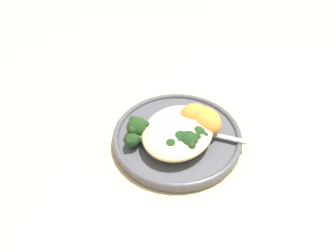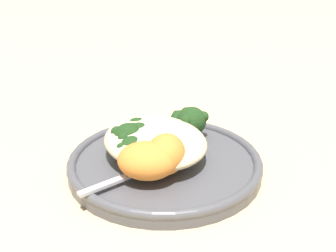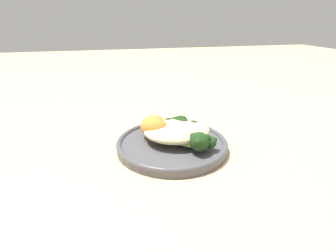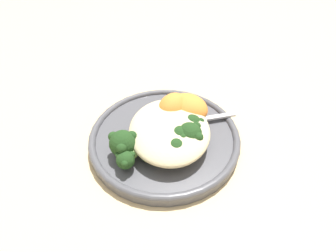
% 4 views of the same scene
% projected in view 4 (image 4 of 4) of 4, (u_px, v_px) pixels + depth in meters
% --- Properties ---
extents(ground_plane, '(4.00, 4.00, 0.00)m').
position_uv_depth(ground_plane, '(164.00, 136.00, 0.45)').
color(ground_plane, '#D6B784').
extents(plate, '(0.25, 0.25, 0.02)m').
position_uv_depth(plate, '(163.00, 137.00, 0.44)').
color(plate, '#4C4C51').
rests_on(plate, ground_plane).
extents(quinoa_mound, '(0.15, 0.13, 0.04)m').
position_uv_depth(quinoa_mound, '(169.00, 130.00, 0.41)').
color(quinoa_mound, beige).
rests_on(quinoa_mound, plate).
extents(broccoli_stalk_0, '(0.10, 0.10, 0.04)m').
position_uv_depth(broccoli_stalk_0, '(129.00, 140.00, 0.39)').
color(broccoli_stalk_0, '#8EB25B').
rests_on(broccoli_stalk_0, plate).
extents(broccoli_stalk_1, '(0.11, 0.08, 0.03)m').
position_uv_depth(broccoli_stalk_1, '(140.00, 145.00, 0.39)').
color(broccoli_stalk_1, '#8EB25B').
rests_on(broccoli_stalk_1, plate).
extents(broccoli_stalk_2, '(0.09, 0.05, 0.03)m').
position_uv_depth(broccoli_stalk_2, '(153.00, 144.00, 0.39)').
color(broccoli_stalk_2, '#8EB25B').
rests_on(broccoli_stalk_2, plate).
extents(broccoli_stalk_3, '(0.11, 0.05, 0.04)m').
position_uv_depth(broccoli_stalk_3, '(173.00, 145.00, 0.39)').
color(broccoli_stalk_3, '#8EB25B').
rests_on(broccoli_stalk_3, plate).
extents(broccoli_stalk_4, '(0.08, 0.06, 0.04)m').
position_uv_depth(broccoli_stalk_4, '(178.00, 136.00, 0.40)').
color(broccoli_stalk_4, '#8EB25B').
rests_on(broccoli_stalk_4, plate).
extents(broccoli_stalk_5, '(0.08, 0.08, 0.04)m').
position_uv_depth(broccoli_stalk_5, '(186.00, 134.00, 0.40)').
color(broccoli_stalk_5, '#8EB25B').
rests_on(broccoli_stalk_5, plate).
extents(broccoli_stalk_6, '(0.05, 0.08, 0.04)m').
position_uv_depth(broccoli_stalk_6, '(187.00, 125.00, 0.42)').
color(broccoli_stalk_6, '#8EB25B').
rests_on(broccoli_stalk_6, plate).
extents(sweet_potato_chunk_0, '(0.08, 0.09, 0.04)m').
position_uv_depth(sweet_potato_chunk_0, '(188.00, 108.00, 0.44)').
color(sweet_potato_chunk_0, orange).
rests_on(sweet_potato_chunk_0, plate).
extents(sweet_potato_chunk_1, '(0.04, 0.05, 0.03)m').
position_uv_depth(sweet_potato_chunk_1, '(177.00, 111.00, 0.44)').
color(sweet_potato_chunk_1, orange).
rests_on(sweet_potato_chunk_1, plate).
extents(sweet_potato_chunk_2, '(0.07, 0.07, 0.03)m').
position_uv_depth(sweet_potato_chunk_2, '(170.00, 117.00, 0.43)').
color(sweet_potato_chunk_2, orange).
rests_on(sweet_potato_chunk_2, plate).
extents(sweet_potato_chunk_3, '(0.07, 0.07, 0.05)m').
position_uv_depth(sweet_potato_chunk_3, '(173.00, 108.00, 0.44)').
color(sweet_potato_chunk_3, orange).
rests_on(sweet_potato_chunk_3, plate).
extents(spoon, '(0.03, 0.10, 0.01)m').
position_uv_depth(spoon, '(196.00, 119.00, 0.45)').
color(spoon, '#B7B7BC').
rests_on(spoon, plate).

